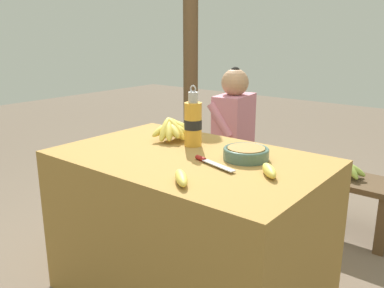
{
  "coord_description": "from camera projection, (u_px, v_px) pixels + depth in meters",
  "views": [
    {
      "loc": [
        1.1,
        -1.35,
        1.26
      ],
      "look_at": [
        -0.02,
        0.05,
        0.76
      ],
      "focal_mm": 38.0,
      "sensor_mm": 36.0,
      "label": 1
    }
  ],
  "objects": [
    {
      "name": "banana_bunch_green",
      "position": [
        350.0,
        169.0,
        2.51
      ],
      "size": [
        0.16,
        0.25,
        0.12
      ],
      "color": "#4C381E",
      "rests_on": "wooden_bench"
    },
    {
      "name": "market_counter",
      "position": [
        189.0,
        229.0,
        1.92
      ],
      "size": [
        1.2,
        0.78,
        0.72
      ],
      "color": "olive",
      "rests_on": "ground_plane"
    },
    {
      "name": "loose_banana_front",
      "position": [
        181.0,
        178.0,
        1.49
      ],
      "size": [
        0.14,
        0.14,
        0.04
      ],
      "rotation": [
        0.0,
        0.0,
        -0.74
      ],
      "color": "#E0C64C",
      "rests_on": "market_counter"
    },
    {
      "name": "knife",
      "position": [
        209.0,
        162.0,
        1.71
      ],
      "size": [
        0.24,
        0.09,
        0.02
      ],
      "rotation": [
        0.0,
        0.0,
        -0.27
      ],
      "color": "#BCBCC1",
      "rests_on": "market_counter"
    },
    {
      "name": "support_post_near",
      "position": [
        191.0,
        45.0,
        3.56
      ],
      "size": [
        0.13,
        0.13,
        2.29
      ],
      "color": "brown",
      "rests_on": "ground_plane"
    },
    {
      "name": "wooden_bench",
      "position": [
        279.0,
        171.0,
        2.84
      ],
      "size": [
        1.66,
        0.32,
        0.38
      ],
      "color": "#4C3823",
      "rests_on": "ground_plane"
    },
    {
      "name": "serving_bowl",
      "position": [
        246.0,
        153.0,
        1.76
      ],
      "size": [
        0.2,
        0.2,
        0.05
      ],
      "color": "#4C6B5B",
      "rests_on": "market_counter"
    },
    {
      "name": "water_bottle",
      "position": [
        193.0,
        123.0,
        1.96
      ],
      "size": [
        0.09,
        0.09,
        0.3
      ],
      "color": "gold",
      "rests_on": "market_counter"
    },
    {
      "name": "seated_vendor",
      "position": [
        228.0,
        127.0,
        2.98
      ],
      "size": [
        0.43,
        0.41,
        1.02
      ],
      "rotation": [
        0.0,
        0.0,
        3.29
      ],
      "color": "#232328",
      "rests_on": "ground_plane"
    },
    {
      "name": "banana_bunch_ripe",
      "position": [
        174.0,
        128.0,
        2.08
      ],
      "size": [
        0.17,
        0.27,
        0.13
      ],
      "color": "#4C381E",
      "rests_on": "market_counter"
    },
    {
      "name": "loose_banana_side",
      "position": [
        269.0,
        171.0,
        1.56
      ],
      "size": [
        0.13,
        0.14,
        0.04
      ],
      "rotation": [
        0.0,
        0.0,
        -0.84
      ],
      "color": "#E0C64C",
      "rests_on": "market_counter"
    }
  ]
}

